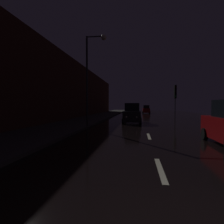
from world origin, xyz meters
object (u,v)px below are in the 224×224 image
Objects in this scene: car_distant_taillights at (146,110)px; traffic_light_far_right at (175,94)px; streetlamp_overhead at (92,67)px; car_approaching_headlights at (132,114)px.

traffic_light_far_right is at bearing -168.17° from car_distant_taillights.
streetlamp_overhead reaches higher than car_distant_taillights.
car_approaching_headlights is at bearing -46.88° from traffic_light_far_right.
streetlamp_overhead is (-8.97, -13.02, 1.53)m from traffic_light_far_right.
traffic_light_far_right is 10.32m from car_approaching_headlights.
car_approaching_headlights is 1.12× the size of car_distant_taillights.
streetlamp_overhead is at bearing -45.62° from traffic_light_far_right.
streetlamp_overhead reaches higher than car_approaching_headlights.
car_approaching_headlights is at bearing 174.18° from car_distant_taillights.
streetlamp_overhead is 1.82× the size of car_approaching_headlights.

